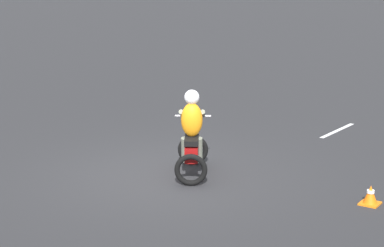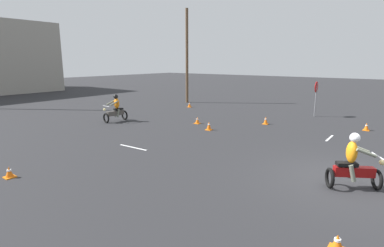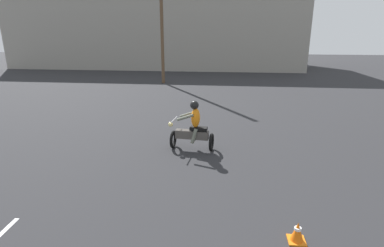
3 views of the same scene
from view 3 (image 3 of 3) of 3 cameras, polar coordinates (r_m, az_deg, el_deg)
motorcycle_rider_background at (r=9.80m, az=0.20°, el=-0.99°), size 1.54×0.77×1.66m
traffic_cone_near_left at (r=6.23m, az=19.43°, el=-18.96°), size 0.32×0.32×0.40m
utility_pole_far at (r=23.14m, az=-5.82°, el=19.69°), size 0.24×0.24×9.75m
building_backdrop at (r=36.00m, az=-6.33°, el=17.26°), size 30.90×10.68×7.98m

